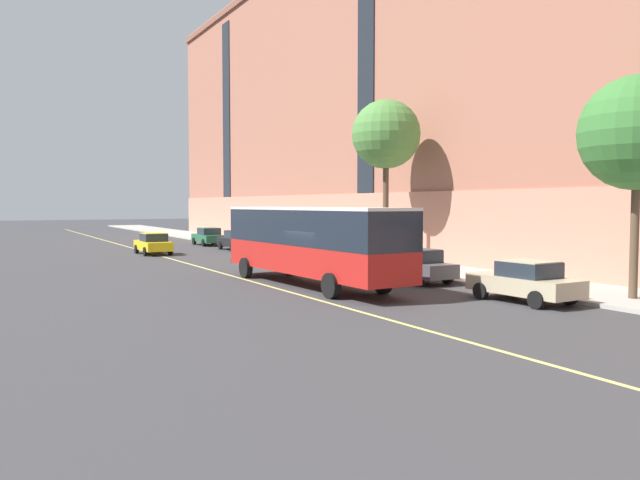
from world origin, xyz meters
TOP-DOWN VIEW (x-y plane):
  - ground_plane at (0.00, 0.00)m, footprint 260.00×260.00m
  - sidewalk at (8.76, 3.00)m, footprint 5.06×160.00m
  - apartment_facade at (17.27, -0.00)m, footprint 15.20×110.00m
  - city_bus at (0.17, 1.23)m, footprint 3.11×12.38m
  - parked_car_black_0 at (5.17, 22.97)m, footprint 2.03×4.79m
  - parked_car_green_1 at (5.17, 29.78)m, footprint 2.03×4.66m
  - parked_car_darkgray_3 at (5.07, 0.04)m, footprint 1.93×4.34m
  - parked_car_champagne_4 at (4.94, -6.72)m, footprint 2.10×4.29m
  - parked_car_green_6 at (4.96, 13.18)m, footprint 2.06×4.54m
  - taxi_cab at (-1.61, 22.09)m, footprint 1.99×4.45m
  - street_tree_near_corner at (8.43, -8.68)m, footprint 4.21×4.21m
  - street_tree_mid_block at (8.43, 7.26)m, footprint 4.05×4.05m
  - lane_centerline at (-1.53, 3.00)m, footprint 0.16×140.00m

SIDE VIEW (x-z plane):
  - ground_plane at x=0.00m, z-range 0.00..0.00m
  - lane_centerline at x=-1.53m, z-range 0.00..0.01m
  - sidewalk at x=8.76m, z-range 0.00..0.15m
  - parked_car_darkgray_3 at x=5.07m, z-range 0.00..1.56m
  - parked_car_champagne_4 at x=4.94m, z-range 0.00..1.56m
  - taxi_cab at x=-1.61m, z-range 0.00..1.56m
  - parked_car_green_6 at x=4.96m, z-range 0.00..1.56m
  - parked_car_green_1 at x=5.17m, z-range 0.00..1.56m
  - parked_car_black_0 at x=5.17m, z-range 0.00..1.56m
  - city_bus at x=0.17m, z-range 0.29..3.79m
  - street_tree_near_corner at x=8.43m, z-range 2.12..10.32m
  - street_tree_mid_block at x=8.43m, z-range 2.88..12.50m
  - apartment_facade at x=17.27m, z-range -0.02..24.81m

